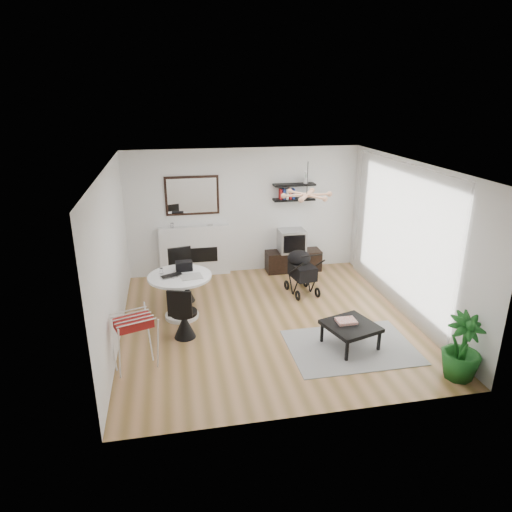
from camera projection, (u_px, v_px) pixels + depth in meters
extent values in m
plane|color=olive|center=(269.00, 321.00, 7.96)|extent=(5.00, 5.00, 0.00)
plane|color=white|center=(270.00, 166.00, 7.05)|extent=(5.00, 5.00, 0.00)
plane|color=white|center=(244.00, 212.00, 9.81)|extent=(5.00, 0.00, 5.00)
plane|color=white|center=(112.00, 258.00, 7.06)|extent=(0.00, 5.00, 5.00)
plane|color=white|center=(409.00, 240.00, 7.95)|extent=(0.00, 5.00, 5.00)
cube|color=white|center=(398.00, 237.00, 8.12)|extent=(0.04, 3.60, 2.60)
cube|color=white|center=(195.00, 251.00, 9.82)|extent=(1.50, 0.15, 1.10)
cube|color=black|center=(195.00, 255.00, 9.78)|extent=(0.95, 0.06, 0.32)
cube|color=black|center=(192.00, 196.00, 9.47)|extent=(1.12, 0.03, 0.82)
cube|color=white|center=(192.00, 196.00, 9.45)|extent=(1.02, 0.01, 0.72)
cube|color=black|center=(294.00, 199.00, 9.80)|extent=(0.90, 0.25, 0.04)
cube|color=black|center=(294.00, 185.00, 9.69)|extent=(0.90, 0.25, 0.04)
cube|color=black|center=(293.00, 261.00, 10.18)|extent=(1.22, 0.43, 0.46)
cube|color=#AFAFB1|center=(292.00, 241.00, 10.01)|extent=(0.57, 0.49, 0.49)
cube|color=black|center=(294.00, 244.00, 9.78)|extent=(0.48, 0.01, 0.39)
cylinder|color=white|center=(182.00, 315.00, 8.11)|extent=(0.59, 0.59, 0.06)
cylinder|color=white|center=(181.00, 296.00, 7.98)|extent=(0.15, 0.15, 0.70)
cylinder|color=white|center=(180.00, 276.00, 7.85)|extent=(1.10, 1.10, 0.04)
imported|color=black|center=(173.00, 277.00, 7.76)|extent=(0.43, 0.36, 0.03)
cube|color=black|center=(184.00, 266.00, 8.03)|extent=(0.30, 0.19, 0.17)
cube|color=silver|center=(191.00, 276.00, 7.78)|extent=(0.40, 0.35, 0.01)
cylinder|color=white|center=(161.00, 271.00, 7.89)|extent=(0.06, 0.06, 0.10)
cylinder|color=black|center=(183.00, 277.00, 8.59)|extent=(0.48, 0.48, 0.05)
cone|color=black|center=(184.00, 290.00, 8.68)|extent=(0.39, 0.39, 0.46)
cube|color=black|center=(180.00, 260.00, 8.68)|extent=(0.44, 0.14, 0.49)
cylinder|color=black|center=(184.00, 313.00, 7.31)|extent=(0.43, 0.43, 0.05)
cone|color=black|center=(185.00, 326.00, 7.39)|extent=(0.35, 0.35, 0.41)
cube|color=black|center=(180.00, 304.00, 7.05)|extent=(0.38, 0.16, 0.44)
cube|color=maroon|center=(133.00, 322.00, 6.34)|extent=(0.57, 0.44, 0.13)
cube|color=black|center=(302.00, 271.00, 8.94)|extent=(0.47, 0.63, 0.27)
ellipsoid|color=black|center=(299.00, 258.00, 9.02)|extent=(0.46, 0.46, 0.33)
cylinder|color=black|center=(312.00, 255.00, 8.47)|extent=(0.42, 0.09, 0.03)
torus|color=black|center=(287.00, 285.00, 9.24)|extent=(0.08, 0.21, 0.20)
torus|color=black|center=(306.00, 282.00, 9.38)|extent=(0.08, 0.21, 0.20)
torus|color=black|center=(298.00, 296.00, 8.76)|extent=(0.08, 0.21, 0.20)
torus|color=black|center=(318.00, 293.00, 8.90)|extent=(0.08, 0.21, 0.20)
cube|color=gray|center=(351.00, 347.00, 7.15)|extent=(1.94, 1.40, 0.01)
cube|color=black|center=(351.00, 326.00, 7.07)|extent=(0.91, 0.91, 0.06)
cube|color=black|center=(347.00, 351.00, 6.73)|extent=(0.04, 0.04, 0.31)
cube|color=black|center=(379.00, 341.00, 7.01)|extent=(0.04, 0.04, 0.31)
cube|color=black|center=(322.00, 333.00, 7.25)|extent=(0.04, 0.04, 0.31)
cube|color=black|center=(353.00, 324.00, 7.53)|extent=(0.04, 0.04, 0.31)
cube|color=#D14734|center=(346.00, 321.00, 7.11)|extent=(0.30, 0.24, 0.04)
imported|color=#18571B|center=(462.00, 347.00, 6.25)|extent=(0.58, 0.58, 0.96)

